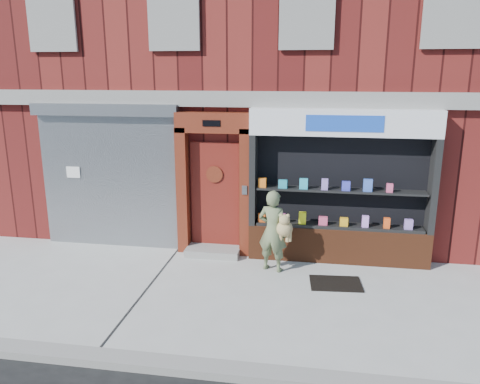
# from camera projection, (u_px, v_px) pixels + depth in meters

# --- Properties ---
(ground) EXTENTS (80.00, 80.00, 0.00)m
(ground) POSITION_uv_depth(u_px,v_px,m) (235.00, 295.00, 7.90)
(ground) COLOR #9E9E99
(ground) RESTS_ON ground
(curb) EXTENTS (60.00, 0.30, 0.12)m
(curb) POSITION_uv_depth(u_px,v_px,m) (205.00, 369.00, 5.83)
(curb) COLOR gray
(curb) RESTS_ON ground
(building) EXTENTS (12.00, 8.16, 8.00)m
(building) POSITION_uv_depth(u_px,v_px,m) (272.00, 59.00, 12.64)
(building) COLOR #4E1311
(building) RESTS_ON ground
(shutter_bay) EXTENTS (3.10, 0.30, 3.04)m
(shutter_bay) POSITION_uv_depth(u_px,v_px,m) (109.00, 167.00, 9.79)
(shutter_bay) COLOR gray
(shutter_bay) RESTS_ON ground
(red_door_bay) EXTENTS (1.52, 0.58, 2.90)m
(red_door_bay) POSITION_uv_depth(u_px,v_px,m) (214.00, 184.00, 9.44)
(red_door_bay) COLOR #5A1D0F
(red_door_bay) RESTS_ON ground
(pharmacy_bay) EXTENTS (3.50, 0.41, 3.00)m
(pharmacy_bay) POSITION_uv_depth(u_px,v_px,m) (340.00, 194.00, 9.02)
(pharmacy_bay) COLOR #632E17
(pharmacy_bay) RESTS_ON ground
(woman) EXTENTS (0.70, 0.52, 1.56)m
(woman) POSITION_uv_depth(u_px,v_px,m) (274.00, 230.00, 8.71)
(woman) COLOR #606D48
(woman) RESTS_ON ground
(doormat) EXTENTS (0.95, 0.70, 0.02)m
(doormat) POSITION_uv_depth(u_px,v_px,m) (336.00, 283.00, 8.31)
(doormat) COLOR black
(doormat) RESTS_ON ground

